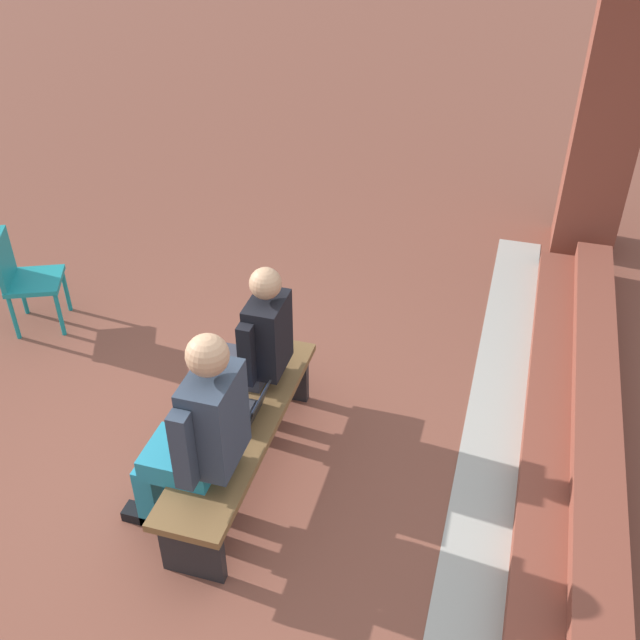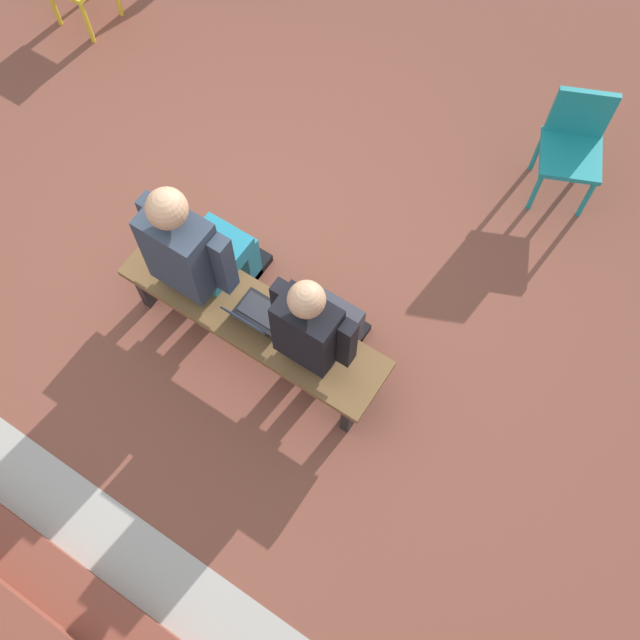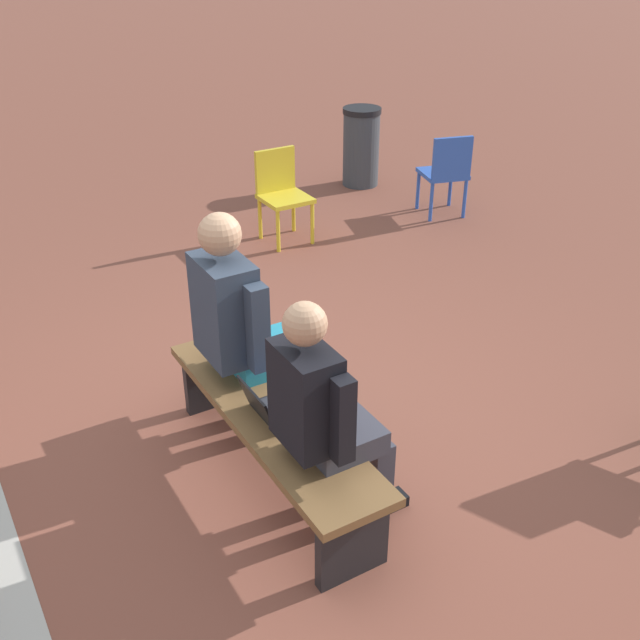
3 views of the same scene
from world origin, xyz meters
name	(u,v)px [view 2 (image 2 of 3)]	position (x,y,z in m)	size (l,w,h in m)	color
ground_plane	(236,304)	(0.00, 0.00, 0.00)	(60.00, 60.00, 0.00)	brown
concrete_strip	(110,540)	(-0.30, 1.69, 0.00)	(7.28, 0.40, 0.01)	#A8A399
brick_steps	(40,622)	(-0.30, 2.24, 0.12)	(6.48, 0.60, 0.30)	brown
bench	(254,322)	(-0.30, 0.16, 0.35)	(1.80, 0.44, 0.45)	brown
person_student	(318,326)	(-0.74, 0.10, 0.71)	(0.52, 0.66, 1.31)	#383842
person_adult	(196,248)	(0.13, 0.09, 0.75)	(0.60, 0.75, 1.43)	teal
laptop	(256,317)	(-0.35, 0.18, 0.50)	(0.32, 0.29, 0.21)	black
plastic_chair_near_bench_right	(574,141)	(-1.38, -2.12, 0.48)	(0.55, 0.55, 0.84)	teal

